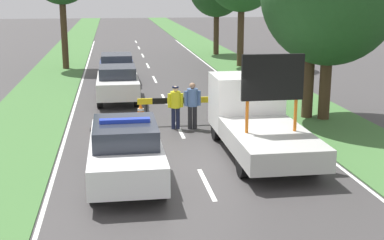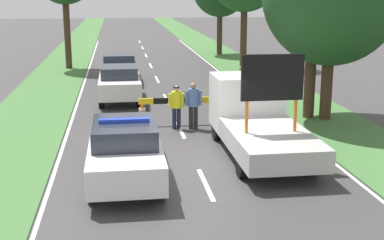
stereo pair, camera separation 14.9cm
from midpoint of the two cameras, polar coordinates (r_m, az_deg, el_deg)
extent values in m
plane|color=#3D3A3A|center=(15.35, 0.17, -4.62)|extent=(160.00, 160.00, 0.00)
cube|color=silver|center=(13.74, 1.26, -6.85)|extent=(0.12, 2.32, 0.01)
cube|color=silver|center=(18.93, -1.56, -1.04)|extent=(0.12, 2.32, 0.01)
cube|color=silver|center=(24.26, -3.14, 2.25)|extent=(0.12, 2.32, 0.01)
cube|color=silver|center=(29.66, -4.16, 4.35)|extent=(0.12, 2.32, 0.01)
cube|color=silver|center=(35.09, -4.86, 5.80)|extent=(0.12, 2.32, 0.01)
cube|color=silver|center=(40.53, -5.38, 6.86)|extent=(0.12, 2.32, 0.01)
cube|color=silver|center=(45.99, -5.77, 7.67)|extent=(0.12, 2.32, 0.01)
cube|color=silver|center=(51.46, -6.09, 8.31)|extent=(0.12, 2.32, 0.01)
cube|color=silver|center=(24.21, -12.44, 1.92)|extent=(0.10, 57.32, 0.01)
cube|color=silver|center=(24.92, 5.90, 2.51)|extent=(0.10, 57.32, 0.01)
cube|color=#427038|center=(34.90, -14.11, 5.41)|extent=(3.18, 120.00, 0.03)
cube|color=#427038|center=(35.60, 4.28, 5.95)|extent=(3.18, 120.00, 0.03)
cube|color=white|center=(14.09, -7.40, -3.50)|extent=(1.83, 4.88, 0.69)
cube|color=#282D38|center=(13.79, -7.46, -1.29)|extent=(1.61, 2.24, 0.51)
cylinder|color=black|center=(15.65, -10.39, -3.18)|extent=(0.24, 0.68, 0.68)
cylinder|color=black|center=(15.67, -4.58, -2.97)|extent=(0.24, 0.68, 0.68)
cylinder|color=black|center=(12.79, -10.77, -7.10)|extent=(0.24, 0.68, 0.68)
cylinder|color=black|center=(12.81, -3.62, -6.83)|extent=(0.24, 0.68, 0.68)
cube|color=#1E38C6|center=(13.71, -7.50, -0.06)|extent=(1.28, 0.24, 0.10)
cube|color=#193399|center=(14.08, -7.40, -3.36)|extent=(1.84, 4.00, 0.10)
cube|color=black|center=(16.50, -7.59, -1.19)|extent=(1.00, 0.08, 0.42)
cube|color=white|center=(17.62, 5.51, 2.01)|extent=(2.18, 1.79, 1.74)
cube|color=#232833|center=(18.40, 4.88, 3.52)|extent=(1.85, 0.04, 0.77)
cube|color=#B2B2AD|center=(15.07, 8.08, -2.35)|extent=(2.18, 3.96, 0.59)
cylinder|color=#D16619|center=(14.70, 5.59, 0.32)|extent=(0.09, 0.09, 0.90)
cylinder|color=#D16619|center=(15.09, 10.69, 0.50)|extent=(0.09, 0.09, 0.90)
cube|color=black|center=(14.67, 8.32, 4.52)|extent=(1.73, 0.12, 1.26)
cylinder|color=black|center=(17.62, 2.38, -0.85)|extent=(0.24, 0.79, 0.79)
cylinder|color=black|center=(18.08, 8.43, -0.61)|extent=(0.24, 0.79, 0.79)
cylinder|color=black|center=(14.18, 5.17, -4.55)|extent=(0.24, 0.79, 0.79)
cylinder|color=black|center=(14.75, 12.54, -4.11)|extent=(0.24, 0.79, 0.79)
cylinder|color=black|center=(19.54, -5.08, 0.56)|extent=(0.07, 0.07, 0.79)
cylinder|color=black|center=(19.86, 2.43, 0.81)|extent=(0.07, 0.07, 0.79)
cube|color=yellow|center=(19.43, -5.27, 1.98)|extent=(0.54, 0.08, 0.21)
cube|color=black|center=(19.47, -3.68, 2.04)|extent=(0.54, 0.08, 0.21)
cube|color=yellow|center=(19.52, -2.09, 2.09)|extent=(0.54, 0.08, 0.21)
cube|color=black|center=(19.59, -0.52, 2.14)|extent=(0.54, 0.08, 0.21)
cube|color=yellow|center=(19.67, 1.05, 2.18)|extent=(0.54, 0.08, 0.21)
cube|color=black|center=(19.76, 2.60, 2.23)|extent=(0.54, 0.08, 0.21)
cylinder|color=#191E38|center=(18.98, -2.22, 0.18)|extent=(0.14, 0.14, 0.77)
cylinder|color=#191E38|center=(18.99, -1.74, 0.20)|extent=(0.14, 0.14, 0.77)
cylinder|color=yellow|center=(18.84, -2.00, 2.19)|extent=(0.35, 0.35, 0.58)
cylinder|color=yellow|center=(18.82, -2.66, 2.08)|extent=(0.12, 0.12, 0.49)
cylinder|color=yellow|center=(18.87, -1.33, 2.12)|extent=(0.12, 0.12, 0.49)
sphere|color=beige|center=(18.76, -2.01, 3.35)|extent=(0.20, 0.20, 0.20)
cylinder|color=#141933|center=(18.75, -2.01, 3.51)|extent=(0.23, 0.23, 0.05)
cylinder|color=#232326|center=(18.96, -0.44, 0.27)|extent=(0.16, 0.16, 0.83)
cylinder|color=#232326|center=(18.99, 0.07, 0.29)|extent=(0.16, 0.16, 0.83)
cylinder|color=#4C6B9E|center=(18.82, -0.18, 2.42)|extent=(0.38, 0.38, 0.62)
cylinder|color=#4C6B9E|center=(18.79, -0.90, 2.31)|extent=(0.12, 0.12, 0.53)
cylinder|color=#4C6B9E|center=(18.86, 0.53, 2.35)|extent=(0.12, 0.12, 0.53)
sphere|color=#A57A5B|center=(18.74, -0.18, 3.68)|extent=(0.21, 0.21, 0.21)
cube|color=black|center=(19.22, -10.44, -1.01)|extent=(0.41, 0.41, 0.03)
cone|color=orange|center=(19.15, -10.48, -0.19)|extent=(0.35, 0.35, 0.54)
cylinder|color=white|center=(19.14, -10.48, -0.11)|extent=(0.20, 0.20, 0.08)
cube|color=black|center=(20.53, -5.68, 0.11)|extent=(0.49, 0.49, 0.03)
cone|color=orange|center=(20.45, -5.70, 1.03)|extent=(0.42, 0.42, 0.65)
cylinder|color=white|center=(20.45, -5.70, 1.12)|extent=(0.24, 0.24, 0.09)
cube|color=silver|center=(23.87, -8.10, 3.72)|extent=(1.78, 4.12, 0.72)
cube|color=#282D38|center=(23.65, -8.15, 5.11)|extent=(1.57, 1.90, 0.49)
cylinder|color=black|center=(25.20, -9.86, 3.36)|extent=(0.24, 0.75, 0.75)
cylinder|color=black|center=(25.21, -6.35, 3.48)|extent=(0.24, 0.75, 0.75)
cylinder|color=black|center=(22.69, -9.98, 2.21)|extent=(0.24, 0.75, 0.75)
cylinder|color=black|center=(22.70, -6.09, 2.34)|extent=(0.24, 0.75, 0.75)
cube|color=navy|center=(29.19, -8.17, 5.45)|extent=(1.81, 4.54, 0.60)
cube|color=#282D38|center=(28.98, -8.21, 6.49)|extent=(1.59, 2.09, 0.50)
cylinder|color=black|center=(30.63, -9.65, 5.21)|extent=(0.24, 0.76, 0.76)
cylinder|color=black|center=(30.64, -6.70, 5.31)|extent=(0.24, 0.76, 0.76)
cylinder|color=black|center=(27.86, -9.74, 4.36)|extent=(0.24, 0.76, 0.76)
cylinder|color=black|center=(27.86, -6.50, 4.48)|extent=(0.24, 0.76, 0.76)
cylinder|color=#42301E|center=(34.23, -13.60, 9.04)|extent=(0.39, 0.39, 4.49)
cylinder|color=#42301E|center=(40.81, 2.50, 9.37)|extent=(0.40, 0.40, 3.43)
cylinder|color=#42301E|center=(20.76, 13.83, 3.89)|extent=(0.43, 0.43, 2.85)
cylinder|color=#42301E|center=(34.60, 5.09, 9.12)|extent=(0.42, 0.42, 4.13)
cylinder|color=#42301E|center=(20.78, 12.21, 6.11)|extent=(0.42, 0.42, 4.36)
camera|label=1|loc=(0.07, -90.27, -0.07)|focal=50.00mm
camera|label=2|loc=(0.07, 89.73, 0.07)|focal=50.00mm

